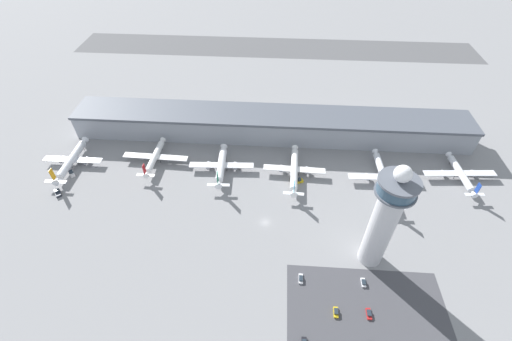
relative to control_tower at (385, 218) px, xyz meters
The scene contains 18 objects.
ground_plane 58.00m from the control_tower, 160.65° to the left, with size 1000.00×1000.00×0.00m, color gray.
terminal_building 101.01m from the control_tower, 118.82° to the left, with size 243.53×25.00×16.73m.
runway_strip 227.09m from the control_tower, 102.23° to the left, with size 365.29×44.00×0.01m, color #515154.
control_tower is the anchor object (origin of this frame).
parking_lot_surface 38.91m from the control_tower, 100.51° to the right, with size 64.00×40.00×0.01m, color #424247.
airplane_gate_alpha 170.84m from the control_tower, 162.32° to the left, with size 33.93×38.03×12.96m.
airplane_gate_bravo 129.40m from the control_tower, 153.50° to the left, with size 38.07×32.95×11.93m.
airplane_gate_charlie 94.13m from the control_tower, 144.83° to the left, with size 36.76×33.80×13.28m.
airplane_gate_delta 65.69m from the control_tower, 122.85° to the left, with size 34.75×39.16×12.62m.
airplane_gate_echo 56.12m from the control_tower, 72.25° to the left, with size 38.10×45.35×12.04m.
airplane_gate_foxtrot 83.73m from the control_tower, 43.02° to the left, with size 39.90×33.83×11.56m.
service_truck_catering 61.61m from the control_tower, 123.92° to the left, with size 6.02×4.03×2.77m.
service_truck_fuel 167.12m from the control_tower, 164.57° to the left, with size 6.42×7.00×2.89m.
service_truck_baggage 163.83m from the control_tower, 169.89° to the left, with size 5.43×6.20×2.74m.
car_navy_sedan 43.62m from the control_tower, 157.45° to the right, with size 1.88×4.63×1.39m.
car_red_hatchback 30.97m from the control_tower, 109.27° to the right, with size 1.81×4.21×1.46m.
car_green_van 42.21m from the control_tower, 123.40° to the right, with size 1.92×4.43×1.59m.
car_maroon_suv 38.54m from the control_tower, 99.74° to the right, with size 1.85×4.58×1.37m.
Camera 1 is at (2.52, -105.16, 134.86)m, focal length 24.00 mm.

